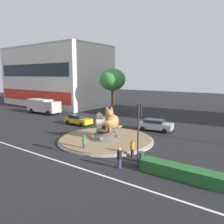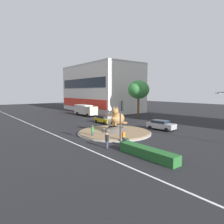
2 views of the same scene
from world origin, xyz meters
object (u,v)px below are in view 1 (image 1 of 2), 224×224
at_px(pedestrian_black_shirt, 119,158).
at_px(hatchback_near_shophouse, 78,120).
at_px(sedan_on_far_lane, 155,125).
at_px(litter_bin, 141,157).
at_px(shophouse_block, 56,76).
at_px(cat_statue_white, 101,121).
at_px(pedestrian_green_shirt, 84,142).
at_px(traffic_light_mast, 139,124).
at_px(pedestrian_orange_shirt, 132,148).
at_px(broadleaf_tree_behind_island, 112,80).
at_px(cat_statue_tabby, 111,121).
at_px(delivery_box_truck, 43,106).

relative_size(pedestrian_black_shirt, hatchback_near_shophouse, 0.38).
relative_size(sedan_on_far_lane, litter_bin, 5.14).
bearing_deg(shophouse_block, hatchback_near_shophouse, -32.99).
relative_size(cat_statue_white, pedestrian_black_shirt, 1.29).
distance_m(pedestrian_black_shirt, pedestrian_green_shirt, 5.29).
height_order(traffic_light_mast, shophouse_block, shophouse_block).
height_order(traffic_light_mast, pedestrian_green_shirt, traffic_light_mast).
distance_m(traffic_light_mast, pedestrian_black_shirt, 3.10).
bearing_deg(cat_statue_white, hatchback_near_shophouse, -134.53).
bearing_deg(litter_bin, hatchback_near_shophouse, 152.85).
bearing_deg(pedestrian_orange_shirt, hatchback_near_shophouse, 52.98).
bearing_deg(broadleaf_tree_behind_island, cat_statue_tabby, -54.76).
bearing_deg(litter_bin, broadleaf_tree_behind_island, 131.34).
bearing_deg(traffic_light_mast, litter_bin, 5.80).
relative_size(hatchback_near_shophouse, litter_bin, 4.90).
height_order(broadleaf_tree_behind_island, delivery_box_truck, broadleaf_tree_behind_island).
bearing_deg(cat_statue_white, pedestrian_green_shirt, -0.94).
distance_m(broadleaf_tree_behind_island, litter_bin, 25.29).
xyz_separation_m(shophouse_block, pedestrian_black_shirt, (35.27, -24.06, -6.17)).
bearing_deg(pedestrian_black_shirt, broadleaf_tree_behind_island, -149.38).
bearing_deg(hatchback_near_shophouse, traffic_light_mast, -28.33).
bearing_deg(cat_statue_tabby, pedestrian_black_shirt, 29.06).
relative_size(pedestrian_orange_shirt, sedan_on_far_lane, 0.34).
bearing_deg(cat_statue_tabby, broadleaf_tree_behind_island, -156.83).
height_order(pedestrian_green_shirt, hatchback_near_shophouse, pedestrian_green_shirt).
bearing_deg(delivery_box_truck, cat_statue_white, -21.41).
relative_size(broadleaf_tree_behind_island, litter_bin, 9.57).
xyz_separation_m(cat_statue_tabby, litter_bin, (5.56, -3.35, -1.92)).
relative_size(cat_statue_tabby, pedestrian_green_shirt, 1.65).
xyz_separation_m(cat_statue_white, shophouse_block, (-29.07, 18.59, 4.90)).
height_order(pedestrian_orange_shirt, litter_bin, pedestrian_orange_shirt).
xyz_separation_m(traffic_light_mast, pedestrian_orange_shirt, (-1.62, 1.81, -2.76)).
bearing_deg(shophouse_block, pedestrian_green_shirt, -35.90).
bearing_deg(hatchback_near_shophouse, pedestrian_black_shirt, -33.22).
distance_m(cat_statue_tabby, broadleaf_tree_behind_island, 18.92).
distance_m(cat_statue_tabby, pedestrian_orange_shirt, 5.28).
xyz_separation_m(delivery_box_truck, litter_bin, (27.28, -10.98, -1.06)).
height_order(cat_statue_tabby, delivery_box_truck, cat_statue_tabby).
bearing_deg(pedestrian_orange_shirt, pedestrian_black_shirt, -179.89).
height_order(cat_statue_tabby, shophouse_block, shophouse_block).
bearing_deg(cat_statue_tabby, shophouse_block, -133.43).
bearing_deg(traffic_light_mast, sedan_on_far_lane, 7.43).
distance_m(pedestrian_black_shirt, delivery_box_truck, 29.59).
height_order(hatchback_near_shophouse, litter_bin, hatchback_near_shophouse).
height_order(traffic_light_mast, broadleaf_tree_behind_island, broadleaf_tree_behind_island).
bearing_deg(broadleaf_tree_behind_island, sedan_on_far_lane, -31.34).
distance_m(shophouse_block, delivery_box_truck, 15.06).
bearing_deg(cat_statue_white, pedestrian_black_shirt, 32.53).
distance_m(cat_statue_white, pedestrian_orange_shirt, 6.40).
height_order(cat_statue_tabby, pedestrian_black_shirt, cat_statue_tabby).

